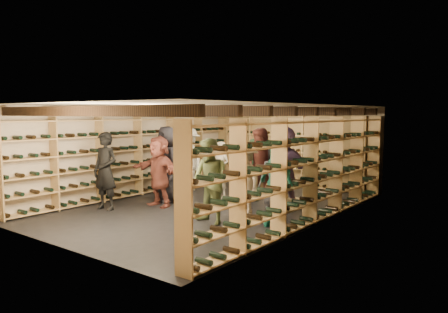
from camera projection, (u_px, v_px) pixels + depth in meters
ground at (212, 207)px, 10.43m from camera, size 8.00×8.00×0.00m
walls at (211, 157)px, 10.31m from camera, size 5.52×8.02×2.40m
ceiling at (211, 106)px, 10.19m from camera, size 5.50×8.00×0.01m
ceiling_joists at (211, 112)px, 10.21m from camera, size 5.40×7.12×0.18m
wine_rack_left at (138, 156)px, 11.88m from camera, size 0.32×7.50×2.15m
wine_rack_right at (310, 171)px, 8.77m from camera, size 0.32×7.50×2.15m
wine_rack_back at (290, 151)px, 13.35m from camera, size 4.70×0.30×2.15m
crate_stack_left at (253, 183)px, 11.84m from camera, size 0.52×0.36×0.68m
crate_stack_right at (277, 193)px, 10.80m from camera, size 0.59×0.51×0.51m
crate_loose at (297, 202)px, 10.49m from camera, size 0.55×0.41×0.17m
person_0 at (168, 164)px, 10.92m from camera, size 1.09×0.90×1.90m
person_1 at (105, 171)px, 10.03m from camera, size 0.71×0.52×1.80m
person_2 at (210, 181)px, 8.73m from camera, size 0.93×0.78×1.73m
person_3 at (244, 180)px, 9.29m from camera, size 1.20×0.98×1.62m
person_4 at (276, 184)px, 8.50m from camera, size 1.09×0.80×1.71m
person_5 at (159, 171)px, 10.40m from camera, size 1.61×0.67×1.69m
person_6 at (172, 166)px, 11.48m from camera, size 0.96×0.77×1.70m
person_7 at (220, 170)px, 11.46m from camera, size 0.55×0.37×1.49m
person_8 at (262, 166)px, 10.66m from camera, size 1.04×0.89×1.87m
person_9 at (188, 159)px, 12.53m from camera, size 1.33×1.00×1.82m
person_10 at (253, 169)px, 11.19m from camera, size 1.00×0.67×1.58m
person_11 at (284, 166)px, 10.61m from camera, size 1.86×0.98×1.91m
person_12 at (275, 176)px, 10.16m from camera, size 0.86×0.68×1.54m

